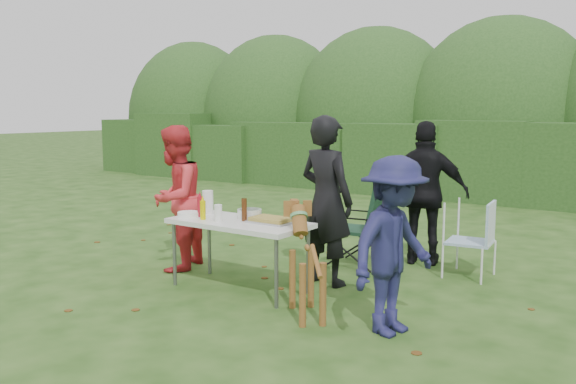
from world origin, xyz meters
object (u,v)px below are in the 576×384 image
Objects in this scene: person_red_jacket at (175,198)px; child at (394,246)px; camping_chair at (358,225)px; lawn_chair at (470,239)px; person_cook at (326,201)px; person_black_puffy at (426,193)px; mustard_bottle at (203,210)px; dog at (307,264)px; paper_towel_roll at (208,202)px; folding_table at (239,226)px; beer_bottle at (244,210)px; ketchup_bottle at (200,207)px.

child is at bearing 61.87° from person_red_jacket.
camping_chair is 1.31m from lawn_chair.
person_cook reaches higher than person_black_puffy.
person_red_jacket is at bearing 154.17° from mustard_bottle.
dog is 3.99× the size of paper_towel_roll.
folding_table is 6.25× the size of beer_bottle.
camping_chair is at bearing 23.10° from person_black_puffy.
ketchup_bottle is (-2.37, 0.18, 0.09)m from child.
person_red_jacket reaches higher than child.
person_cook is 0.91m from beer_bottle.
person_cook is 1.57m from child.
folding_table is 1.45× the size of dog.
ketchup_bottle is (-0.50, -0.06, 0.16)m from folding_table.
ketchup_bottle is 0.21m from paper_towel_roll.
child is at bearing 116.47° from camping_chair.
person_cook is 8.35× the size of ketchup_bottle.
beer_bottle is at bearing 39.40° from lawn_chair.
beer_bottle is at bearing -10.97° from paper_towel_roll.
dog is (2.20, -0.53, -0.36)m from person_red_jacket.
lawn_chair is at bearing 35.99° from paper_towel_roll.
dog is 4.32× the size of beer_bottle.
person_cook reaches higher than folding_table.
mustard_bottle reaches higher than folding_table.
lawn_chair is (0.78, 2.19, -0.05)m from dog.
person_cook is 1.85m from person_red_jacket.
beer_bottle is (0.41, 0.18, 0.02)m from mustard_bottle.
person_red_jacket is 3.02m from person_black_puffy.
person_black_puffy reaches higher than lawn_chair.
camping_chair is 1.69m from beer_bottle.
child is 1.84m from beer_bottle.
beer_bottle is (1.20, -0.20, 0.00)m from person_red_jacket.
camping_chair is at bearing 57.49° from ketchup_bottle.
child is 1.47× the size of dog.
folding_table is 2.45m from person_black_puffy.
person_cook reaches higher than beer_bottle.
beer_bottle is at bearing 27.44° from dog.
person_black_puffy reaches higher than dog.
ketchup_bottle is (-1.55, 0.25, 0.36)m from dog.
paper_towel_roll is (-0.06, 0.20, 0.02)m from ketchup_bottle.
folding_table is at bearing 94.15° from child.
lawn_chair is at bearing 46.26° from beer_bottle.
folding_table is at bearing 43.39° from person_black_puffy.
folding_table is 1.49× the size of camping_chair.
person_black_puffy is 2.40m from beer_bottle.
ketchup_bottle is (-0.14, 0.11, 0.01)m from mustard_bottle.
person_cook is at bearing 86.08° from person_red_jacket.
person_red_jacket is at bearing 169.22° from folding_table.
dog is at bearing 121.24° from person_cook.
beer_bottle is at bearing 93.36° from child.
camping_chair reaches higher than beer_bottle.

